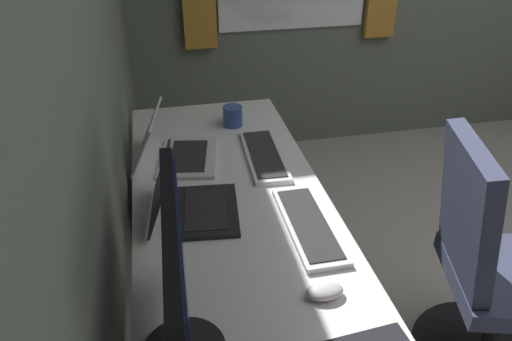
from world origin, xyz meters
name	(u,v)px	position (x,y,z in m)	size (l,w,h in m)	color
wall_back	(65,88)	(0.00, 2.07, 1.30)	(4.62, 0.10, 2.60)	slate
desk	(241,248)	(0.14, 1.66, 0.66)	(2.04, 0.68, 0.73)	white
drawer_pedestal	(220,251)	(0.50, 1.69, 0.35)	(0.40, 0.51, 0.69)	white
monitor_primary	(177,279)	(-0.29, 1.87, 0.97)	(0.56, 0.20, 0.40)	black
laptop_leftmost	(188,202)	(0.26, 1.82, 0.78)	(0.32, 0.32, 0.21)	black
laptop_left	(172,149)	(0.64, 1.84, 0.78)	(0.37, 0.36, 0.20)	silver
keyboard_main	(264,155)	(0.58, 1.48, 0.74)	(0.43, 0.16, 0.02)	silver
keyboard_spare	(309,225)	(0.11, 1.44, 0.74)	(0.42, 0.14, 0.02)	silver
mouse_spare	(325,291)	(-0.19, 1.49, 0.75)	(0.06, 0.10, 0.03)	silver
coffee_mug	(233,116)	(0.90, 1.56, 0.78)	(0.13, 0.09, 0.09)	#335193
office_chair	(488,278)	(0.02, 0.78, 0.46)	(0.56, 0.60, 0.97)	#383D56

